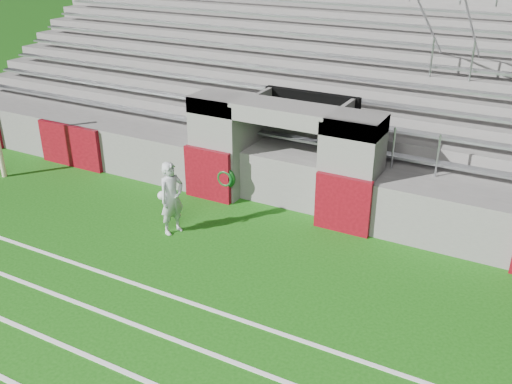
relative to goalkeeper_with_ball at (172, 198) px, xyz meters
The scene contains 4 objects.
ground 2.08m from the goalkeeper_with_ball, 35.00° to the right, with size 90.00×90.00×0.00m, color #144E0D.
stadium_structure 7.08m from the goalkeeper_with_ball, 77.25° to the left, with size 26.00×8.48×5.42m.
goalkeeper_with_ball is the anchor object (origin of this frame).
hose_coil 1.87m from the goalkeeper_with_ball, 81.07° to the left, with size 0.54×0.14×0.54m.
Camera 1 is at (5.54, -8.10, 6.33)m, focal length 40.00 mm.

